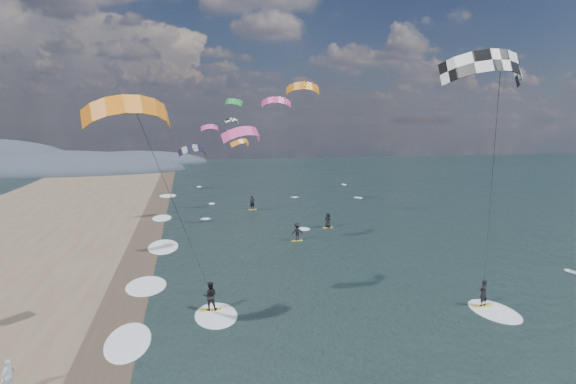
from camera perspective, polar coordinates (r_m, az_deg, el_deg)
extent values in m
plane|color=black|center=(24.23, 8.74, -20.84)|extent=(260.00, 260.00, 0.00)
cube|color=#382D23|center=(32.28, -19.27, -13.51)|extent=(3.00, 240.00, 0.00)
ellipsoid|color=#3D4756|center=(124.58, -26.85, 2.10)|extent=(64.00, 24.00, 10.00)
ellipsoid|color=#3D4756|center=(140.95, -17.67, 3.25)|extent=(40.00, 18.00, 7.00)
cube|color=yellow|center=(34.05, 22.05, -12.44)|extent=(1.41, 0.42, 0.06)
imported|color=black|center=(33.74, 22.14, -11.01)|extent=(0.74, 0.60, 1.74)
ellipsoid|color=white|center=(33.61, 23.26, -12.85)|extent=(2.60, 4.20, 0.12)
cylinder|color=black|center=(28.60, 22.92, -0.01)|extent=(0.02, 0.02, 15.11)
cube|color=yellow|center=(31.47, -9.18, -13.65)|extent=(1.42, 0.44, 0.07)
imported|color=black|center=(31.13, -9.22, -12.06)|extent=(0.94, 0.76, 1.81)
ellipsoid|color=white|center=(30.75, -8.52, -14.24)|extent=(2.60, 4.20, 0.12)
cylinder|color=black|center=(26.61, -12.98, -2.34)|extent=(0.02, 0.02, 13.24)
cube|color=yellow|center=(48.02, 1.08, -5.76)|extent=(1.10, 0.35, 0.05)
imported|color=black|center=(47.81, 1.08, -4.72)|extent=(1.20, 0.78, 1.74)
cube|color=yellow|center=(53.90, 4.76, -4.21)|extent=(1.10, 0.35, 0.05)
imported|color=black|center=(53.72, 4.77, -3.33)|extent=(0.95, 0.93, 1.64)
cube|color=yellow|center=(64.69, -4.24, -2.07)|extent=(1.10, 0.35, 0.05)
imported|color=black|center=(64.53, -4.25, -1.26)|extent=(0.69, 0.47, 1.81)
ellipsoid|color=white|center=(28.48, -17.83, -16.49)|extent=(2.40, 5.40, 0.11)
ellipsoid|color=white|center=(36.81, -16.39, -10.63)|extent=(2.40, 5.40, 0.11)
ellipsoid|color=white|center=(47.33, -15.37, -6.31)|extent=(2.40, 5.40, 0.11)
ellipsoid|color=white|center=(60.96, -14.59, -3.00)|extent=(2.40, 5.40, 0.11)
ellipsoid|color=white|center=(78.68, -14.00, -0.44)|extent=(2.40, 5.40, 0.11)
imported|color=white|center=(25.47, -30.23, -18.41)|extent=(0.60, 0.99, 1.59)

